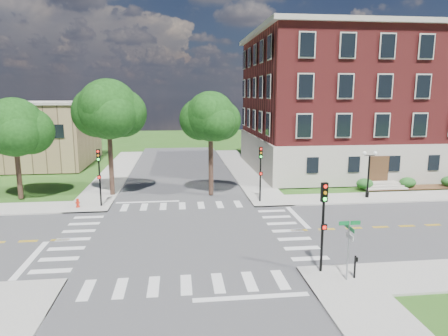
{
  "coord_description": "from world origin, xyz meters",
  "views": [
    {
      "loc": [
        -0.27,
        -25.74,
        9.33
      ],
      "look_at": [
        3.58,
        7.25,
        3.2
      ],
      "focal_mm": 32.0,
      "sensor_mm": 36.0,
      "label": 1
    }
  ],
  "objects": [
    {
      "name": "traffic_signal_ne",
      "position": [
        6.79,
        7.52,
        3.19
      ],
      "size": [
        0.36,
        0.4,
        4.8
      ],
      "color": "black",
      "rests_on": "ground"
    },
    {
      "name": "main_building",
      "position": [
        24.0,
        21.99,
        8.34
      ],
      "size": [
        30.6,
        22.4,
        16.5
      ],
      "color": "#ACA597",
      "rests_on": "ground"
    },
    {
      "name": "tree_b",
      "position": [
        -14.41,
        10.99,
        6.5
      ],
      "size": [
        5.17,
        5.17,
        8.99
      ],
      "color": "#312218",
      "rests_on": "ground"
    },
    {
      "name": "ground",
      "position": [
        0.0,
        0.0,
        0.0
      ],
      "size": [
        160.0,
        160.0,
        0.0
      ],
      "primitive_type": "plane",
      "color": "#2A5518",
      "rests_on": "ground"
    },
    {
      "name": "road_ns",
      "position": [
        0.0,
        0.0,
        0.01
      ],
      "size": [
        12.0,
        90.0,
        0.01
      ],
      "primitive_type": "cube",
      "color": "#3D3D3F",
      "rests_on": "ground"
    },
    {
      "name": "traffic_signal_nw",
      "position": [
        -6.77,
        7.63,
        3.19
      ],
      "size": [
        0.34,
        0.37,
        4.8
      ],
      "color": "black",
      "rests_on": "ground"
    },
    {
      "name": "tree_c",
      "position": [
        -6.43,
        11.47,
        8.0
      ],
      "size": [
        5.44,
        5.44,
        10.63
      ],
      "color": "#312218",
      "rests_on": "ground"
    },
    {
      "name": "sidewalk_nw",
      "position": [
        -15.38,
        15.38,
        0.06
      ],
      "size": [
        34.0,
        34.0,
        0.12
      ],
      "color": "#9E9B93",
      "rests_on": "ground"
    },
    {
      "name": "crosswalk_east",
      "position": [
        7.2,
        0.0,
        0.0
      ],
      "size": [
        2.2,
        10.2,
        0.02
      ],
      "primitive_type": null,
      "color": "silver",
      "rests_on": "ground"
    },
    {
      "name": "traffic_signal_se",
      "position": [
        7.12,
        -6.7,
        3.19
      ],
      "size": [
        0.35,
        0.4,
        4.8
      ],
      "color": "black",
      "rests_on": "ground"
    },
    {
      "name": "fire_hydrant",
      "position": [
        -8.62,
        7.4,
        0.46
      ],
      "size": [
        0.35,
        0.35,
        0.75
      ],
      "color": "red",
      "rests_on": "ground"
    },
    {
      "name": "street_sign_pole",
      "position": [
        8.06,
        -7.82,
        2.31
      ],
      "size": [
        1.1,
        1.1,
        3.1
      ],
      "color": "gray",
      "rests_on": "ground"
    },
    {
      "name": "push_button_post",
      "position": [
        8.54,
        -7.67,
        0.8
      ],
      "size": [
        0.14,
        0.21,
        1.2
      ],
      "color": "black",
      "rests_on": "ground"
    },
    {
      "name": "road_ew",
      "position": [
        0.0,
        0.0,
        0.01
      ],
      "size": [
        90.0,
        12.0,
        0.01
      ],
      "primitive_type": "cube",
      "color": "#3D3D3F",
      "rests_on": "ground"
    },
    {
      "name": "stop_bar_east",
      "position": [
        8.8,
        3.0,
        0.0
      ],
      "size": [
        0.4,
        5.5,
        0.0
      ],
      "primitive_type": "cube",
      "color": "silver",
      "rests_on": "ground"
    },
    {
      "name": "tree_d",
      "position": [
        2.73,
        10.38,
        7.34
      ],
      "size": [
        4.51,
        4.51,
        9.53
      ],
      "color": "#312218",
      "rests_on": "ground"
    },
    {
      "name": "secondary_building",
      "position": [
        -22.0,
        30.0,
        4.28
      ],
      "size": [
        20.4,
        15.4,
        8.3
      ],
      "color": "olive",
      "rests_on": "ground"
    },
    {
      "name": "twin_lamp_west",
      "position": [
        16.77,
        7.76,
        2.52
      ],
      "size": [
        1.36,
        0.36,
        4.23
      ],
      "color": "black",
      "rests_on": "ground"
    },
    {
      "name": "sidewalk_ne",
      "position": [
        15.38,
        15.38,
        0.06
      ],
      "size": [
        34.0,
        34.0,
        0.12
      ],
      "color": "#9E9B93",
      "rests_on": "ground"
    }
  ]
}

